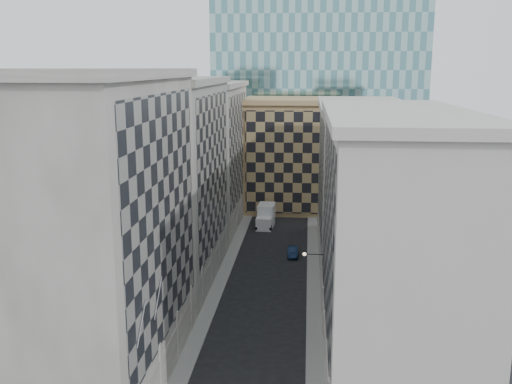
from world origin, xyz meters
The scene contains 13 objects.
sidewalk_west centered at (-5.25, 30.00, 0.07)m, with size 1.50×100.00×0.15m, color gray.
sidewalk_east centered at (5.25, 30.00, 0.07)m, with size 1.50×100.00×0.15m, color gray.
bldg_left_a centered at (-10.88, 11.00, 11.82)m, with size 10.80×22.80×23.70m.
bldg_left_b centered at (-10.88, 33.00, 11.32)m, with size 10.80×22.80×22.70m.
bldg_left_c centered at (-10.88, 55.00, 10.83)m, with size 10.80×22.80×21.70m.
bldg_right_a centered at (10.88, 15.00, 10.32)m, with size 10.80×26.80×20.70m.
bldg_right_b centered at (10.89, 42.00, 9.85)m, with size 10.80×28.80×19.70m.
tan_block centered at (2.00, 67.90, 9.44)m, with size 16.80×14.80×18.80m.
church_tower centered at (0.00, 82.00, 26.95)m, with size 7.20×7.20×51.50m.
flagpoles_left centered at (-5.90, 6.00, 8.00)m, with size 0.10×6.33×2.33m.
bracket_lamp centered at (4.38, 24.00, 6.20)m, with size 1.98×0.36×0.36m.
box_truck centered at (-1.89, 55.55, 1.42)m, with size 2.67×6.05×3.27m.
dark_car centered at (2.64, 41.59, 0.61)m, with size 1.30×3.72×1.23m, color #10203D.
Camera 1 is at (4.35, -28.50, 23.74)m, focal length 40.00 mm.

